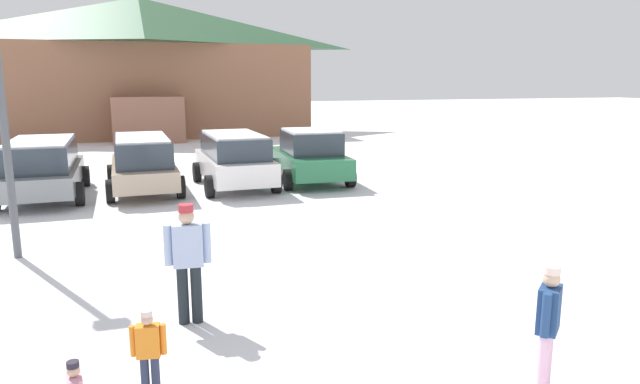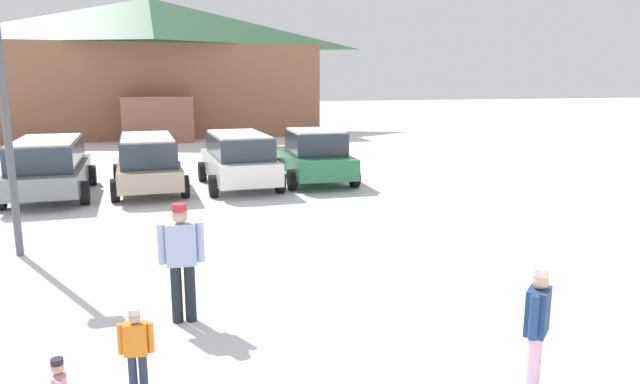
% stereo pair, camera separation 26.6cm
% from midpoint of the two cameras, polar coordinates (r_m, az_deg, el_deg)
% --- Properties ---
extents(ski_lodge, '(19.27, 11.11, 8.00)m').
position_cam_midpoint_polar(ski_lodge, '(36.57, -17.58, 11.93)').
color(ski_lodge, brown).
rests_on(ski_lodge, ground).
extents(parked_grey_wagon, '(2.33, 4.82, 1.65)m').
position_cam_midpoint_polar(parked_grey_wagon, '(17.80, -26.40, 2.30)').
color(parked_grey_wagon, gray).
rests_on(parked_grey_wagon, ground).
extents(parked_beige_suv, '(2.19, 4.72, 1.64)m').
position_cam_midpoint_polar(parked_beige_suv, '(17.73, -17.72, 2.90)').
color(parked_beige_suv, tan).
rests_on(parked_beige_suv, ground).
extents(parked_white_suv, '(2.26, 4.37, 1.67)m').
position_cam_midpoint_polar(parked_white_suv, '(17.72, -9.02, 3.34)').
color(parked_white_suv, white).
rests_on(parked_white_suv, ground).
extents(parked_green_coupe, '(2.33, 4.20, 1.71)m').
position_cam_midpoint_polar(parked_green_coupe, '(18.46, -1.44, 3.63)').
color(parked_green_coupe, '#2A7449').
rests_on(parked_green_coupe, ground).
extents(skier_adult_in_blue_parka, '(0.62, 0.26, 1.67)m').
position_cam_midpoint_polar(skier_adult_in_blue_parka, '(7.95, -14.00, -6.33)').
color(skier_adult_in_blue_parka, black).
rests_on(skier_adult_in_blue_parka, ground).
extents(skier_teen_in_navy_coat, '(0.41, 0.38, 1.41)m').
position_cam_midpoint_polar(skier_teen_in_navy_coat, '(6.53, 20.73, -12.05)').
color(skier_teen_in_navy_coat, '#E8AECA').
rests_on(skier_teen_in_navy_coat, ground).
extents(skier_child_in_orange_jacket, '(0.36, 0.18, 0.99)m').
position_cam_midpoint_polar(skier_child_in_orange_jacket, '(6.38, -17.94, -14.78)').
color(skier_child_in_orange_jacket, '#2A3049').
rests_on(skier_child_in_orange_jacket, ground).
extents(lamp_post, '(0.44, 0.24, 4.98)m').
position_cam_midpoint_polar(lamp_post, '(11.82, -29.78, 7.53)').
color(lamp_post, '#515459').
rests_on(lamp_post, ground).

